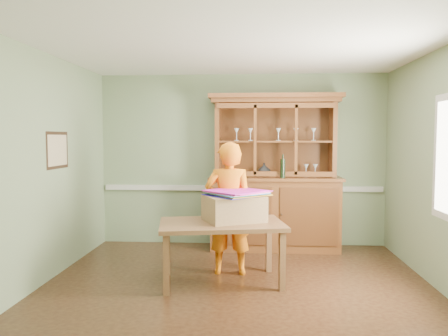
# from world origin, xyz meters

# --- Properties ---
(floor) EXTENTS (4.50, 4.50, 0.00)m
(floor) POSITION_xyz_m (0.00, 0.00, 0.00)
(floor) COLOR #4E3019
(floor) RESTS_ON ground
(ceiling) EXTENTS (4.50, 4.50, 0.00)m
(ceiling) POSITION_xyz_m (0.00, 0.00, 2.70)
(ceiling) COLOR white
(ceiling) RESTS_ON wall_back
(wall_back) EXTENTS (4.50, 0.00, 4.50)m
(wall_back) POSITION_xyz_m (0.00, 2.00, 1.35)
(wall_back) COLOR gray
(wall_back) RESTS_ON floor
(wall_left) EXTENTS (0.00, 4.00, 4.00)m
(wall_left) POSITION_xyz_m (-2.25, 0.00, 1.35)
(wall_left) COLOR gray
(wall_left) RESTS_ON floor
(wall_right) EXTENTS (0.00, 4.00, 4.00)m
(wall_right) POSITION_xyz_m (2.25, 0.00, 1.35)
(wall_right) COLOR gray
(wall_right) RESTS_ON floor
(wall_front) EXTENTS (4.50, 0.00, 4.50)m
(wall_front) POSITION_xyz_m (0.00, -2.00, 1.35)
(wall_front) COLOR gray
(wall_front) RESTS_ON floor
(chair_rail) EXTENTS (4.41, 0.05, 0.08)m
(chair_rail) POSITION_xyz_m (0.00, 1.98, 0.90)
(chair_rail) COLOR silver
(chair_rail) RESTS_ON wall_back
(framed_map) EXTENTS (0.03, 0.60, 0.46)m
(framed_map) POSITION_xyz_m (-2.23, 0.30, 1.55)
(framed_map) COLOR #311F13
(framed_map) RESTS_ON wall_left
(china_hutch) EXTENTS (2.01, 0.66, 2.36)m
(china_hutch) POSITION_xyz_m (0.51, 1.73, 0.83)
(china_hutch) COLOR brown
(china_hutch) RESTS_ON floor
(dining_table) EXTENTS (1.56, 1.10, 0.72)m
(dining_table) POSITION_xyz_m (-0.18, 0.09, 0.63)
(dining_table) COLOR brown
(dining_table) RESTS_ON floor
(cardboard_box) EXTENTS (0.81, 0.74, 0.30)m
(cardboard_box) POSITION_xyz_m (-0.05, 0.19, 0.87)
(cardboard_box) COLOR #A38054
(cardboard_box) RESTS_ON dining_table
(kite_stack) EXTENTS (0.80, 0.80, 0.06)m
(kite_stack) POSITION_xyz_m (-0.01, 0.22, 1.05)
(kite_stack) COLOR #271EC7
(kite_stack) RESTS_ON cardboard_box
(person) EXTENTS (0.61, 0.41, 1.65)m
(person) POSITION_xyz_m (-0.12, 0.44, 0.83)
(person) COLOR orange
(person) RESTS_ON floor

